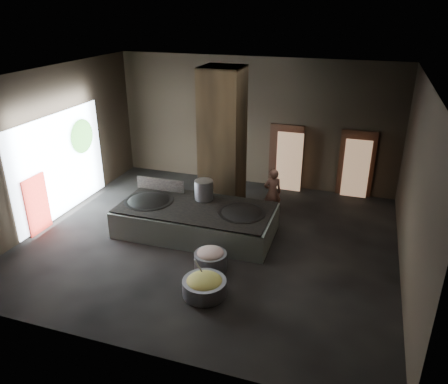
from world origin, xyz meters
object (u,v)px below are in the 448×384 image
(stock_pot, at_px, (204,190))
(veg_basin, at_px, (204,287))
(hearth_platform, at_px, (196,221))
(cook, at_px, (273,193))
(meat_basin, at_px, (211,261))
(wok_right, at_px, (242,215))
(wok_left, at_px, (149,203))

(stock_pot, xyz_separation_m, veg_basin, (1.21, -3.20, -0.94))
(hearth_platform, xyz_separation_m, cook, (1.83, 1.80, 0.38))
(hearth_platform, height_order, veg_basin, hearth_platform)
(meat_basin, bearing_deg, veg_basin, -77.68)
(hearth_platform, xyz_separation_m, stock_pot, (0.05, 0.55, 0.74))
(hearth_platform, relative_size, wok_right, 3.41)
(wok_right, relative_size, meat_basin, 1.60)
(wok_left, distance_m, veg_basin, 3.80)
(veg_basin, relative_size, meat_basin, 1.24)
(hearth_platform, height_order, wok_right, wok_right)
(wok_left, distance_m, meat_basin, 3.00)
(stock_pot, bearing_deg, wok_right, -21.04)
(stock_pot, height_order, meat_basin, stock_pot)
(veg_basin, bearing_deg, meat_basin, 102.32)
(wok_left, height_order, wok_right, wok_left)
(wok_right, relative_size, cook, 0.85)
(cook, height_order, meat_basin, cook)
(wok_left, bearing_deg, wok_right, 2.05)
(wok_left, bearing_deg, cook, 29.48)
(wok_left, relative_size, veg_basin, 1.38)
(wok_left, xyz_separation_m, wok_right, (2.80, 0.10, 0.00))
(wok_right, distance_m, cook, 1.82)
(cook, bearing_deg, wok_left, 4.71)
(wok_right, height_order, veg_basin, wok_right)
(stock_pot, distance_m, meat_basin, 2.56)
(wok_left, height_order, veg_basin, wok_left)
(wok_left, bearing_deg, hearth_platform, 1.97)
(wok_left, height_order, meat_basin, wok_left)
(veg_basin, bearing_deg, cook, 82.74)
(wok_left, relative_size, cook, 0.91)
(wok_left, bearing_deg, meat_basin, -32.37)
(stock_pot, relative_size, cook, 0.38)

